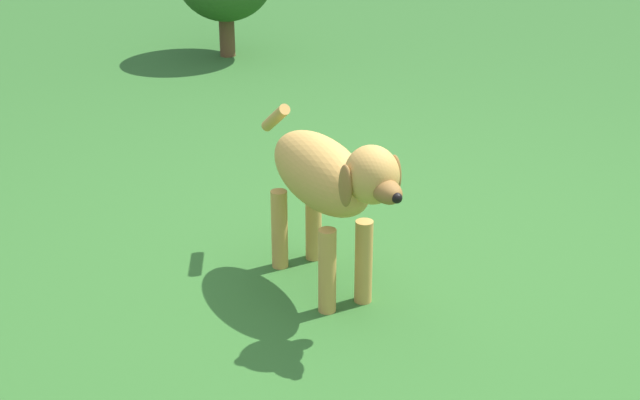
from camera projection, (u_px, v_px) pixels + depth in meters
name	position (u px, v px, depth m)	size (l,w,h in m)	color
ground	(391.00, 280.00, 3.02)	(14.00, 14.00, 0.00)	#2D6026
dog	(328.00, 181.00, 2.81)	(0.86, 0.32, 0.59)	#C69347
tennis_ball_0	(322.00, 191.00, 3.64)	(0.07, 0.07, 0.07)	yellow
tennis_ball_1	(332.00, 179.00, 3.76)	(0.07, 0.07, 0.07)	#D5DD3E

